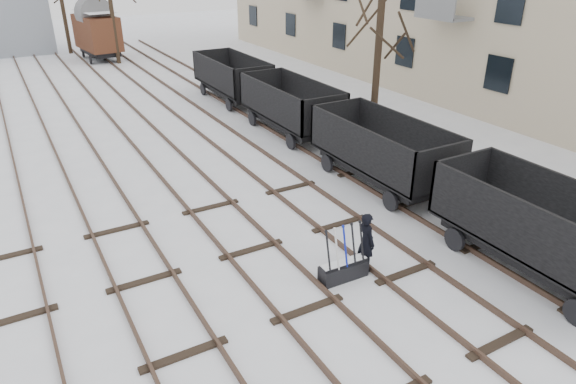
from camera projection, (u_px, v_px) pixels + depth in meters
name	position (u px, v px, depth m)	size (l,w,h in m)	color
ground	(307.00, 310.00, 11.99)	(120.00, 120.00, 0.00)	white
tracks	(145.00, 137.00, 22.68)	(13.90, 52.00, 0.16)	black
shed_right	(0.00, 23.00, 40.59)	(7.00, 6.00, 4.50)	#959EA8
ground_frame	(344.00, 269.00, 13.02)	(1.31, 0.45, 1.49)	black
worker	(366.00, 242.00, 13.20)	(0.59, 0.39, 1.63)	black
freight_wagon_a	(541.00, 242.00, 13.04)	(2.29, 5.72, 2.33)	black
freight_wagon_b	(381.00, 160.00, 18.06)	(2.29, 5.72, 2.33)	black
freight_wagon_c	(291.00, 114.00, 23.08)	(2.29, 5.72, 2.33)	black
freight_wagon_d	(232.00, 84.00, 28.09)	(2.29, 5.72, 2.33)	black
box_van_wagon	(97.00, 32.00, 37.91)	(2.97, 4.84, 3.50)	black
tree_near	(377.00, 71.00, 21.25)	(0.30, 0.30, 6.06)	black
tree_far_left	(63.00, 9.00, 39.60)	(0.30, 0.30, 6.74)	black
tree_far_right	(112.00, 11.00, 35.98)	(0.30, 0.30, 7.21)	black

